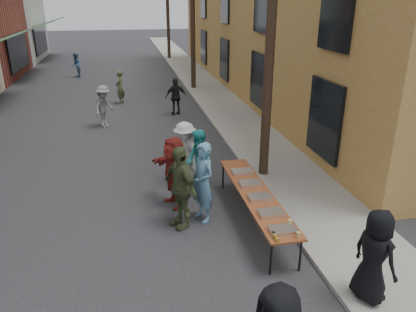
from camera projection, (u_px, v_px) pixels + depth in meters
name	position (u px, v px, depth m)	size (l,w,h in m)	color
ground	(108.00, 253.00, 8.19)	(120.00, 120.00, 0.00)	#28282B
sidewalk	(206.00, 88.00, 22.77)	(2.20, 60.00, 0.10)	gray
utility_pole_near	(272.00, 11.00, 10.07)	(0.26, 0.26, 9.00)	#2D2116
utility_pole_mid	(192.00, 3.00, 21.01)	(0.26, 0.26, 9.00)	#2D2116
utility_pole_far	(167.00, 1.00, 31.94)	(0.26, 0.26, 9.00)	#2D2116
serving_table	(255.00, 194.00, 9.08)	(0.70, 4.00, 0.75)	brown
catering_tray_sausage	(283.00, 230.00, 7.54)	(0.50, 0.33, 0.08)	maroon
catering_tray_foil_b	(271.00, 213.00, 8.14)	(0.50, 0.33, 0.08)	#B2B2B7
catering_tray_buns	(260.00, 197.00, 8.77)	(0.50, 0.33, 0.08)	tan
catering_tray_foil_d	(250.00, 184.00, 9.41)	(0.50, 0.33, 0.08)	#B2B2B7
catering_tray_buns_end	(242.00, 172.00, 10.05)	(0.50, 0.33, 0.08)	tan
condiment_jar_a	(277.00, 240.00, 7.23)	(0.07, 0.07, 0.08)	#A57F26
condiment_jar_b	(275.00, 237.00, 7.32)	(0.07, 0.07, 0.08)	#A57F26
condiment_jar_c	(273.00, 234.00, 7.41)	(0.07, 0.07, 0.08)	#A57F26
cup_stack	(298.00, 235.00, 7.35)	(0.08, 0.08, 0.12)	tan
guest_front_b	(203.00, 182.00, 9.13)	(0.68, 0.45, 1.87)	#5787A9
guest_front_c	(199.00, 161.00, 10.61)	(0.81, 0.63, 1.66)	#2BB2AE
guest_front_d	(185.00, 153.00, 11.03)	(1.12, 0.65, 1.74)	silver
guest_front_e	(180.00, 187.00, 8.86)	(1.12, 0.46, 1.91)	#485531
guest_queue_back	(174.00, 172.00, 9.79)	(1.65, 0.53, 1.78)	maroon
server	(374.00, 256.00, 6.57)	(0.80, 0.52, 1.65)	black
passerby_left	(104.00, 106.00, 15.86)	(1.06, 0.61, 1.65)	gray
passerby_mid	(176.00, 97.00, 17.52)	(0.94, 0.39, 1.61)	black
passerby_right	(120.00, 87.00, 19.38)	(0.58, 0.38, 1.59)	#495431
passerby_far	(76.00, 65.00, 25.68)	(0.75, 0.58, 1.53)	#4C6F94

